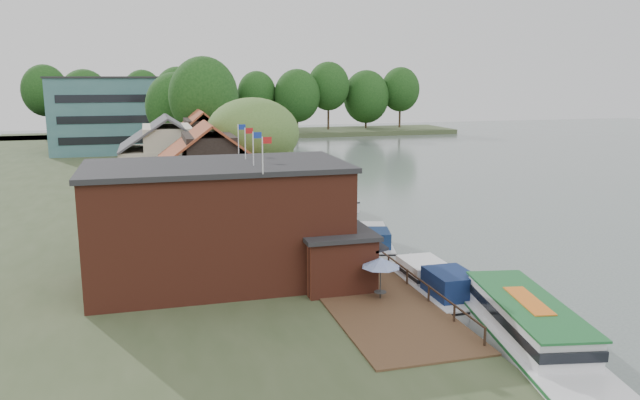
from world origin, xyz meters
TOP-DOWN VIEW (x-y plane):
  - ground at (0.00, 0.00)m, footprint 260.00×260.00m
  - land_bank at (-30.00, 35.00)m, footprint 50.00×140.00m
  - quay_deck at (-8.00, 10.00)m, footprint 6.00×50.00m
  - quay_rail at (-5.30, 10.50)m, footprint 0.20×49.00m
  - pub at (-14.00, -1.00)m, footprint 20.00×11.00m
  - hotel_block at (-22.00, 70.00)m, footprint 25.40×12.40m
  - cottage_a at (-15.00, 14.00)m, footprint 8.60×7.60m
  - cottage_b at (-18.00, 24.00)m, footprint 9.60×8.60m
  - cottage_c at (-14.00, 33.00)m, footprint 7.60×7.60m
  - willow at (-10.50, 19.00)m, footprint 8.60×8.60m
  - umbrella_0 at (-7.72, -6.85)m, footprint 2.21×2.21m
  - umbrella_1 at (-7.12, -3.04)m, footprint 2.02×2.02m
  - umbrella_2 at (-7.15, 1.62)m, footprint 2.21×2.21m
  - umbrella_3 at (-7.98, 4.09)m, footprint 1.97×1.97m
  - umbrella_4 at (-7.25, 7.63)m, footprint 2.29×2.29m
  - cruiser_0 at (-3.73, -5.54)m, footprint 3.31×10.24m
  - cruiser_1 at (-3.48, 5.63)m, footprint 5.00×9.34m
  - cruiser_2 at (-2.31, 23.34)m, footprint 5.49×10.82m
  - tour_boat at (-2.78, -13.98)m, footprint 6.02×13.54m
  - swan at (-4.17, -9.21)m, footprint 0.44×0.44m
  - bank_tree_0 at (-12.95, 40.25)m, footprint 8.48×8.48m
  - bank_tree_1 at (-16.02, 48.69)m, footprint 7.91×7.91m
  - bank_tree_2 at (-11.93, 58.35)m, footprint 6.52×6.52m
  - bank_tree_3 at (-14.20, 77.35)m, footprint 8.36×8.36m
  - bank_tree_4 at (-10.32, 85.90)m, footprint 8.68×8.68m
  - bank_tree_5 at (-14.24, 93.69)m, footprint 6.06×6.06m

SIDE VIEW (x-z plane):
  - ground at x=0.00m, z-range 0.00..0.00m
  - swan at x=-4.17m, z-range 0.00..0.44m
  - land_bank at x=-30.00m, z-range 0.00..1.00m
  - quay_deck at x=-8.00m, z-range 1.00..1.10m
  - cruiser_1 at x=-3.48m, z-range 0.00..2.12m
  - cruiser_0 at x=-3.73m, z-range 0.00..2.50m
  - cruiser_2 at x=-2.31m, z-range 0.00..2.53m
  - tour_boat at x=-2.78m, z-range 0.00..2.85m
  - quay_rail at x=-5.30m, z-range 1.00..2.00m
  - umbrella_0 at x=-7.72m, z-range 1.10..3.48m
  - umbrella_1 at x=-7.12m, z-range 1.10..3.48m
  - umbrella_2 at x=-7.15m, z-range 1.10..3.48m
  - umbrella_3 at x=-7.98m, z-range 1.10..3.48m
  - umbrella_4 at x=-7.25m, z-range 1.10..3.48m
  - pub at x=-14.00m, z-range 1.00..8.30m
  - cottage_a at x=-15.00m, z-range 1.00..9.50m
  - cottage_b at x=-18.00m, z-range 1.00..9.50m
  - cottage_c at x=-14.00m, z-range 1.00..9.50m
  - willow at x=-10.50m, z-range 1.00..11.43m
  - bank_tree_5 at x=-14.24m, z-range 1.00..12.40m
  - hotel_block at x=-22.00m, z-range 1.00..13.30m
  - bank_tree_2 at x=-11.93m, z-range 1.00..13.84m
  - bank_tree_1 at x=-16.02m, z-range 1.00..13.85m
  - bank_tree_4 at x=-10.32m, z-range 1.00..14.49m
  - bank_tree_3 at x=-14.20m, z-range 1.00..14.97m
  - bank_tree_0 at x=-12.95m, z-range 1.00..15.70m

